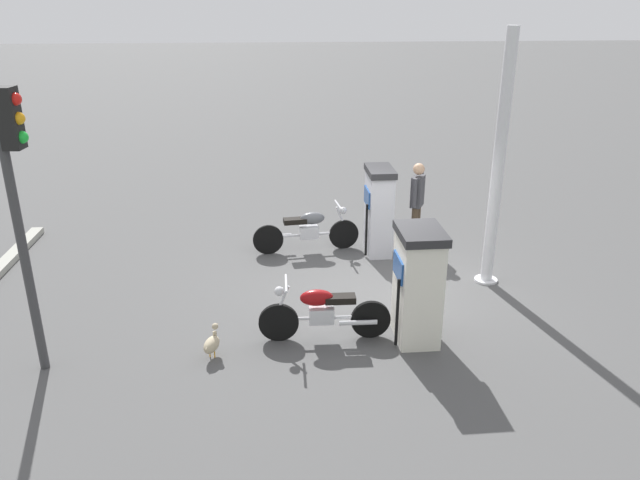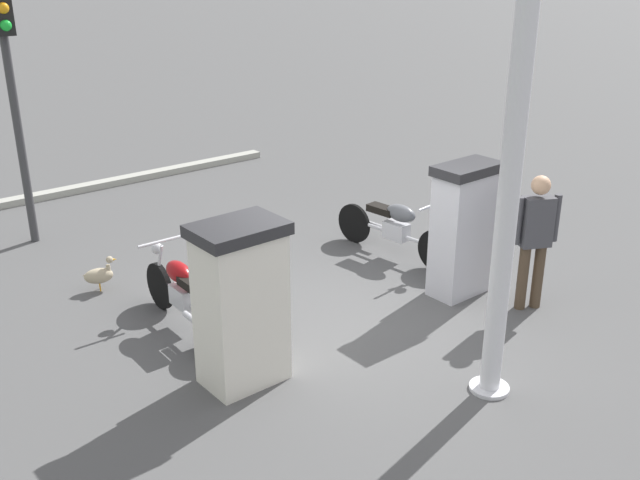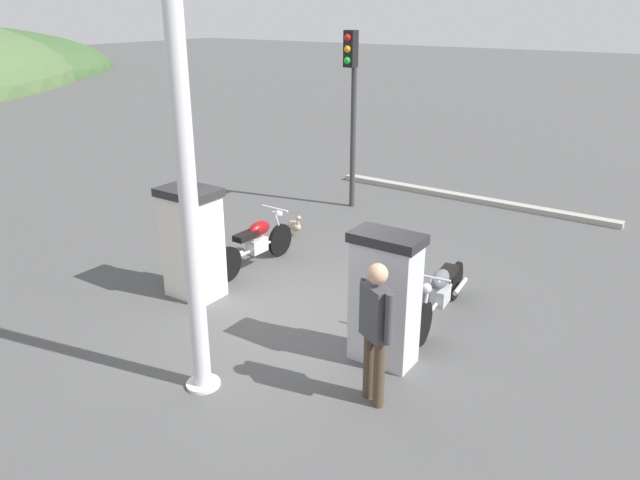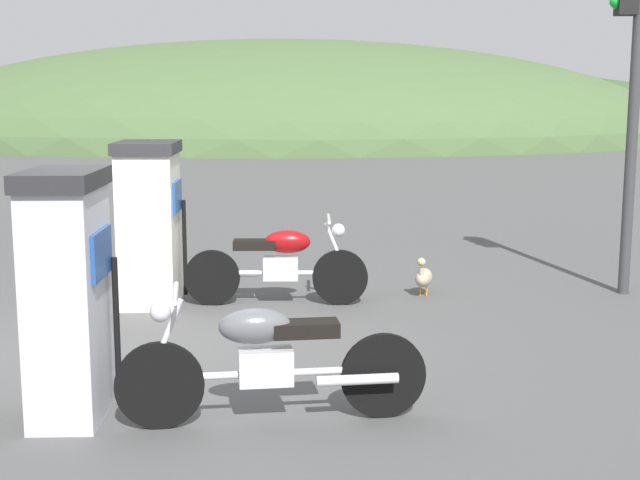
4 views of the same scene
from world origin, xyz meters
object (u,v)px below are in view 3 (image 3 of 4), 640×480
roadside_traffic_light (352,90)px  attendant_person (376,325)px  fuel_pump_far (193,242)px  fuel_pump_near (385,298)px  wandering_duck (294,225)px  motorcycle_far_pump (256,242)px  motorcycle_near_pump (441,291)px  canopy_support_pole (190,220)px

roadside_traffic_light → attendant_person: bearing=-146.0°
fuel_pump_far → fuel_pump_near: bearing=-90.0°
fuel_pump_far → wandering_duck: bearing=5.6°
fuel_pump_far → attendant_person: size_ratio=1.01×
motorcycle_far_pump → attendant_person: (-2.16, -3.52, 0.52)m
motorcycle_near_pump → wandering_duck: bearing=67.1°
motorcycle_near_pump → roadside_traffic_light: size_ratio=0.56×
attendant_person → motorcycle_far_pump: bearing=58.4°
fuel_pump_far → motorcycle_far_pump: fuel_pump_far is taller
fuel_pump_near → roadside_traffic_light: size_ratio=0.46×
motorcycle_far_pump → canopy_support_pole: bearing=-150.3°
attendant_person → canopy_support_pole: bearing=116.1°
attendant_person → canopy_support_pole: size_ratio=0.39×
roadside_traffic_light → canopy_support_pole: (-6.77, -2.18, -0.49)m
fuel_pump_near → motorcycle_near_pump: size_ratio=0.81×
fuel_pump_far → roadside_traffic_light: 5.36m
motorcycle_near_pump → attendant_person: (-2.16, -0.16, 0.50)m
motorcycle_near_pump → attendant_person: attendant_person is taller
motorcycle_near_pump → roadside_traffic_light: (3.74, 3.81, 2.08)m
fuel_pump_far → attendant_person: 3.69m
fuel_pump_near → roadside_traffic_light: bearing=35.6°
fuel_pump_far → canopy_support_pole: 2.75m
fuel_pump_far → roadside_traffic_light: roadside_traffic_light is taller
fuel_pump_near → wandering_duck: fuel_pump_near is taller
roadside_traffic_light → fuel_pump_near: bearing=-144.4°
fuel_pump_near → motorcycle_near_pump: 1.41m
motorcycle_far_pump → attendant_person: attendant_person is taller
fuel_pump_far → motorcycle_near_pump: fuel_pump_far is taller
fuel_pump_near → wandering_duck: 4.65m
wandering_duck → roadside_traffic_light: size_ratio=0.12×
motorcycle_far_pump → fuel_pump_far: bearing=176.5°
motorcycle_near_pump → fuel_pump_far: bearing=111.3°
fuel_pump_far → motorcycle_near_pump: (1.34, -3.44, -0.40)m
motorcycle_near_pump → attendant_person: size_ratio=1.24×
roadside_traffic_light → canopy_support_pole: size_ratio=0.87×
canopy_support_pole → fuel_pump_near: bearing=-40.8°
roadside_traffic_light → motorcycle_far_pump: bearing=-173.1°
motorcycle_near_pump → motorcycle_far_pump: (0.00, 3.36, -0.02)m
fuel_pump_far → canopy_support_pole: (-1.69, -1.81, 1.19)m
fuel_pump_near → wandering_duck: bearing=50.7°
wandering_duck → fuel_pump_far: bearing=-174.4°
fuel_pump_near → fuel_pump_far: size_ratio=0.99×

